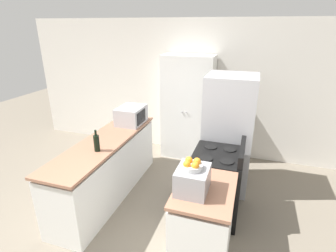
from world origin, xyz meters
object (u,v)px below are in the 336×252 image
Objects in this scene: refrigerator at (228,134)px; toaster_oven at (192,180)px; microwave at (131,115)px; fruit_bowl at (192,165)px; pantry_cabinet at (188,108)px; wine_bottle at (97,143)px; stove at (216,184)px.

refrigerator reaches higher than toaster_oven.
fruit_bowl reaches higher than microwave.
microwave is 2.11m from fruit_bowl.
fruit_bowl is at bearing -74.94° from pantry_cabinet.
pantry_cabinet is at bearing 105.06° from fruit_bowl.
microwave is 1.75× the size of wine_bottle.
microwave is at bearing 91.10° from wine_bottle.
fruit_bowl is (-0.19, -1.65, 0.31)m from refrigerator.
pantry_cabinet is 1.18m from microwave.
refrigerator reaches higher than microwave.
pantry_cabinet is 1.83× the size of stove.
refrigerator reaches higher than wine_bottle.
toaster_oven is 1.74× the size of fruit_bowl.
refrigerator is (0.04, 0.76, 0.44)m from stove.
stove is at bearing 14.81° from wine_bottle.
pantry_cabinet is at bearing 135.69° from refrigerator.
toaster_oven is (0.68, -2.48, 0.06)m from pantry_cabinet.
microwave is (-1.59, -0.08, 0.16)m from refrigerator.
toaster_oven is (1.39, -0.48, 0.01)m from wine_bottle.
pantry_cabinet is 1.20m from refrigerator.
pantry_cabinet is 2.58m from fruit_bowl.
pantry_cabinet is at bearing 117.13° from stove.
refrigerator is at bearing 83.78° from toaster_oven.
microwave is at bearing 132.19° from toaster_oven.
pantry_cabinet is 2.57m from toaster_oven.
wine_bottle is (-0.72, -2.00, 0.05)m from pantry_cabinet.
microwave reaches higher than stove.
refrigerator is 6.17× the size of wine_bottle.
stove is 1.07m from toaster_oven.
pantry_cabinet reaches higher than refrigerator.
microwave is 1.42× the size of toaster_oven.
pantry_cabinet is 5.45× the size of toaster_oven.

